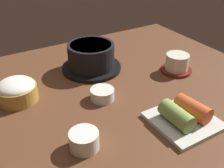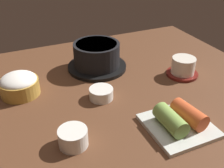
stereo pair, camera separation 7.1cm
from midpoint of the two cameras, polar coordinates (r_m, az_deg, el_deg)
dining_table at (r=74.39cm, az=0.71°, el=-2.31°), size 100.00×76.00×2.00cm
stone_pot at (r=84.00cm, az=-0.86°, el=5.91°), size 18.72×18.72×8.51cm
rice_bowl at (r=74.30cm, az=-16.73°, el=-0.15°), size 10.46×10.46×6.12cm
tea_cup_with_saucer at (r=84.35cm, az=17.36°, el=3.42°), size 9.61×9.61×5.73cm
banchan_cup_center at (r=70.15cm, az=0.58°, el=-2.06°), size 6.37×6.37×2.97cm
kimchi_plate at (r=63.14cm, az=17.41°, el=-7.67°), size 14.30×14.30×5.05cm
side_bowl_near at (r=56.25cm, az=-4.71°, el=-11.43°), size 6.24×6.24×3.94cm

